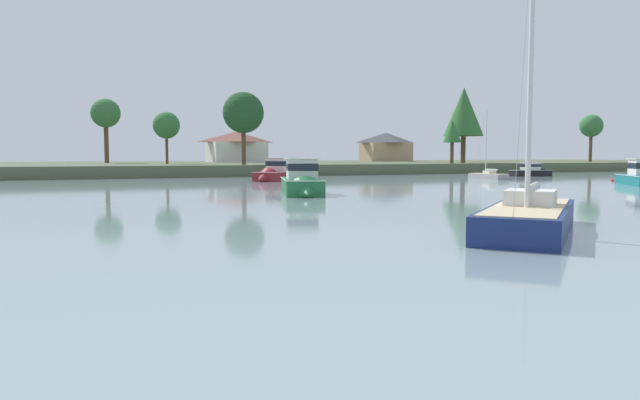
{
  "coord_description": "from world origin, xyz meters",
  "views": [
    {
      "loc": [
        -14.82,
        -5.12,
        2.97
      ],
      "look_at": [
        -3.6,
        21.59,
        0.73
      ],
      "focal_mm": 32.71,
      "sensor_mm": 36.0,
      "label": 1
    }
  ],
  "objects_px": {
    "cruiser_green": "(303,186)",
    "sailboat_grey": "(488,177)",
    "mooring_buoy_red": "(612,181)",
    "cruiser_black": "(534,173)",
    "sailboat_navy": "(529,225)",
    "cruiser_maroon": "(277,176)"
  },
  "relations": [
    {
      "from": "sailboat_navy",
      "to": "sailboat_grey",
      "type": "xyz_separation_m",
      "value": [
        31.47,
        41.49,
        -0.09
      ]
    },
    {
      "from": "cruiser_maroon",
      "to": "sailboat_navy",
      "type": "bearing_deg",
      "value": -96.73
    },
    {
      "from": "cruiser_black",
      "to": "sailboat_grey",
      "type": "xyz_separation_m",
      "value": [
        -12.28,
        -5.3,
        -0.28
      ]
    },
    {
      "from": "sailboat_navy",
      "to": "cruiser_maroon",
      "type": "bearing_deg",
      "value": 83.27
    },
    {
      "from": "cruiser_green",
      "to": "cruiser_black",
      "type": "height_order",
      "value": "cruiser_green"
    },
    {
      "from": "cruiser_black",
      "to": "cruiser_maroon",
      "type": "height_order",
      "value": "cruiser_maroon"
    },
    {
      "from": "cruiser_green",
      "to": "sailboat_navy",
      "type": "xyz_separation_m",
      "value": [
        0.35,
        -23.34,
        -0.35
      ]
    },
    {
      "from": "cruiser_black",
      "to": "mooring_buoy_red",
      "type": "distance_m",
      "value": 16.29
    },
    {
      "from": "cruiser_maroon",
      "to": "sailboat_grey",
      "type": "bearing_deg",
      "value": -11.77
    },
    {
      "from": "cruiser_green",
      "to": "cruiser_maroon",
      "type": "relative_size",
      "value": 1.0
    },
    {
      "from": "sailboat_grey",
      "to": "mooring_buoy_red",
      "type": "distance_m",
      "value": 13.92
    },
    {
      "from": "cruiser_green",
      "to": "sailboat_grey",
      "type": "bearing_deg",
      "value": 29.71
    },
    {
      "from": "sailboat_grey",
      "to": "mooring_buoy_red",
      "type": "height_order",
      "value": "sailboat_grey"
    },
    {
      "from": "cruiser_maroon",
      "to": "mooring_buoy_red",
      "type": "xyz_separation_m",
      "value": [
        34.92,
        -16.04,
        -0.52
      ]
    },
    {
      "from": "cruiser_maroon",
      "to": "mooring_buoy_red",
      "type": "bearing_deg",
      "value": -24.67
    },
    {
      "from": "cruiser_green",
      "to": "sailboat_navy",
      "type": "distance_m",
      "value": 23.34
    },
    {
      "from": "sailboat_grey",
      "to": "cruiser_maroon",
      "type": "bearing_deg",
      "value": 168.23
    },
    {
      "from": "sailboat_grey",
      "to": "mooring_buoy_red",
      "type": "xyz_separation_m",
      "value": [
        8.98,
        -10.64,
        -0.13
      ]
    },
    {
      "from": "cruiser_green",
      "to": "sailboat_grey",
      "type": "distance_m",
      "value": 36.64
    },
    {
      "from": "cruiser_maroon",
      "to": "mooring_buoy_red",
      "type": "distance_m",
      "value": 38.43
    },
    {
      "from": "cruiser_maroon",
      "to": "sailboat_navy",
      "type": "distance_m",
      "value": 47.22
    },
    {
      "from": "sailboat_grey",
      "to": "sailboat_navy",
      "type": "bearing_deg",
      "value": -127.18
    }
  ]
}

